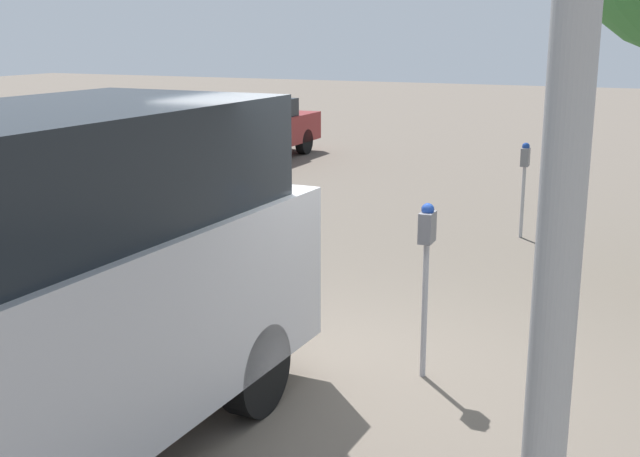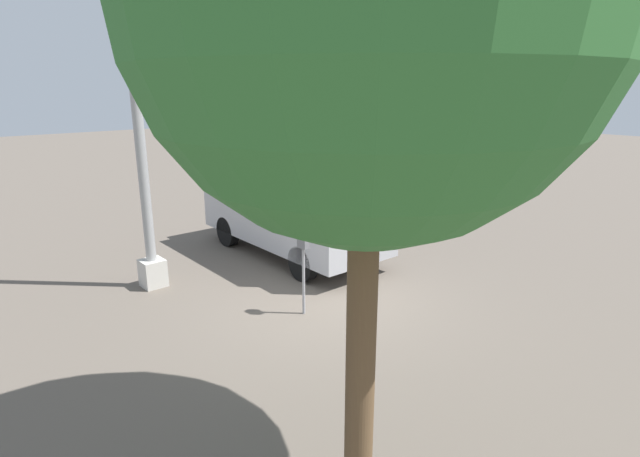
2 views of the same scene
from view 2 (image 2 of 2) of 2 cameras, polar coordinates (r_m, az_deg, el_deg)
name	(u,v)px [view 2 (image 2 of 2)]	position (r m, az deg, el deg)	size (l,w,h in m)	color
ground_plane	(318,302)	(9.34, -0.25, -8.38)	(80.00, 80.00, 0.00)	#60564C
parking_meter_near	(303,252)	(8.47, -1.92, -2.72)	(0.20, 0.12, 1.55)	#9E9EA3
lamp_post	(144,186)	(10.03, -19.43, 4.55)	(0.44, 0.44, 5.50)	beige
parked_van	(292,200)	(11.58, -3.17, 3.28)	(4.96, 2.08, 2.46)	#B2B2B7
street_tree	(370,1)	(4.13, 5.70, 24.47)	(3.80, 3.80, 6.38)	brown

